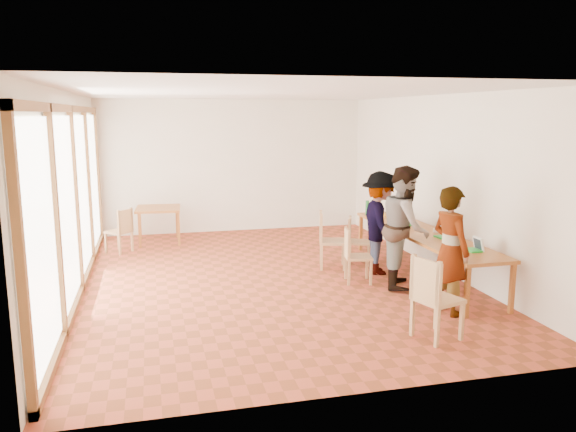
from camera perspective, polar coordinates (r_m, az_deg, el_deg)
name	(u,v)px	position (r m, az deg, el deg)	size (l,w,h in m)	color
ground	(270,278)	(9.32, -1.84, -6.35)	(8.00, 8.00, 0.00)	#A64128
wall_back	(233,166)	(12.92, -5.58, 5.07)	(6.00, 0.10, 3.00)	white
wall_front	(359,244)	(5.22, 7.23, -2.80)	(6.00, 0.10, 3.00)	white
wall_right	(439,183)	(10.06, 15.10, 3.26)	(0.10, 8.00, 3.00)	white
window_wall	(74,195)	(8.89, -20.93, 2.04)	(0.10, 8.00, 3.00)	white
ceiling	(269,91)	(8.94, -1.96, 12.53)	(6.00, 8.00, 0.04)	white
communal_table	(423,235)	(9.56, 13.55, -1.87)	(0.80, 4.00, 0.75)	#A25D24
side_table	(158,211)	(12.04, -13.04, 0.48)	(0.90, 0.90, 0.75)	#A25D24
chair_near	(432,290)	(6.91, 14.39, -7.27)	(0.60, 0.60, 0.54)	tan
chair_mid	(353,250)	(9.04, 6.60, -3.43)	(0.48, 0.48, 0.47)	tan
chair_far	(327,234)	(9.84, 3.95, -1.83)	(0.57, 0.57, 0.53)	tan
chair_empty	(354,236)	(10.17, 6.76, -1.99)	(0.52, 0.52, 0.45)	tan
chair_spare	(122,226)	(11.34, -16.51, -0.98)	(0.57, 0.57, 0.46)	tan
person_near	(450,251)	(7.84, 16.16, -3.39)	(0.64, 0.42, 1.74)	gray
person_mid	(405,227)	(8.89, 11.81, -1.08)	(0.92, 0.72, 1.90)	gray
person_far	(380,223)	(9.57, 9.33, -0.70)	(1.12, 0.64, 1.74)	gray
laptop_near	(475,247)	(8.45, 18.50, -3.01)	(0.21, 0.25, 0.20)	green
laptop_mid	(444,234)	(9.20, 15.53, -1.82)	(0.20, 0.23, 0.18)	green
laptop_far	(410,222)	(10.10, 12.29, -0.61)	(0.24, 0.25, 0.18)	green
yellow_mug	(387,216)	(10.68, 10.00, 0.03)	(0.11, 0.11, 0.09)	#C1811E
green_bottle	(367,208)	(10.94, 8.04, 0.84)	(0.07, 0.07, 0.28)	#1F702B
clear_glass	(398,225)	(9.81, 11.11, -0.92)	(0.07, 0.07, 0.09)	silver
condiment_cup	(436,230)	(9.59, 14.76, -1.42)	(0.08, 0.08, 0.06)	white
pink_phone	(450,253)	(8.18, 16.14, -3.64)	(0.05, 0.10, 0.01)	#BE307A
black_pouch	(377,212)	(11.09, 9.05, 0.45)	(0.16, 0.26, 0.09)	black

